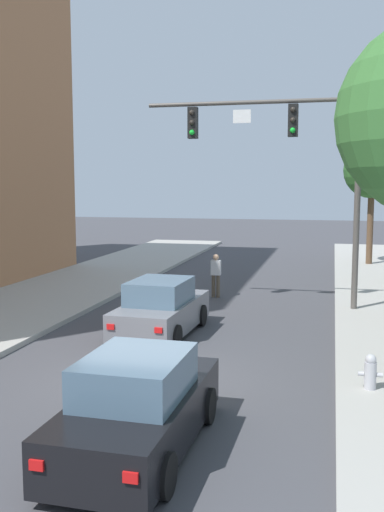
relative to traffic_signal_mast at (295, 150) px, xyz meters
name	(u,v)px	position (x,y,z in m)	size (l,w,h in m)	color
ground_plane	(146,381)	(-2.56, -8.06, -5.37)	(120.00, 120.00, 0.00)	#424247
traffic_signal_mast	(295,150)	(0.00, 0.00, 0.00)	(7.14, 0.38, 7.50)	#514C47
car_lead_grey	(161,310)	(-3.36, -4.22, -4.65)	(1.97, 4.30, 1.60)	slate
car_following_black	(139,407)	(-1.63, -11.30, -4.65)	(1.88, 4.26, 1.60)	black
pedestrian_crossing_road	(216,273)	(-2.95, 1.62, -4.46)	(0.36, 0.22, 1.64)	brown
fire_hydrant	(370,372)	(2.11, -7.90, -4.86)	(0.48, 0.24, 0.72)	#B2B2B7
street_tree_farthest	(372,171)	(3.16, 11.69, -0.44)	(2.88, 2.88, 6.26)	brown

